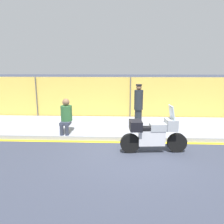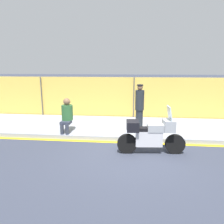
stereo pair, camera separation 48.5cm
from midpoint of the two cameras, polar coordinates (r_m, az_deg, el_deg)
The scene contains 7 objects.
ground_plane at distance 6.89m, azimuth 7.25°, elevation -10.72°, with size 120.00×120.00×0.00m, color #333847.
sidewalk at distance 9.35m, azimuth 6.98°, elevation -4.01°, with size 34.64×3.19×0.16m.
curb_paint_stripe at distance 7.77m, azimuth 7.12°, elevation -7.99°, with size 34.64×0.18×0.01m.
storefront_fence at distance 10.79m, azimuth 6.99°, elevation 3.43°, with size 32.91×0.17×2.10m.
motorcycle at distance 6.80m, azimuth 12.09°, elevation -5.79°, with size 2.08×0.60×1.48m.
officer_standing at distance 8.68m, azimuth 8.80°, elevation 1.44°, with size 0.34×0.34×1.78m.
person_seated_on_curb at distance 8.38m, azimuth -10.11°, elevation -0.46°, with size 0.43×0.68×1.29m.
Camera 2 is at (0.06, -6.33, 2.66)m, focal length 35.00 mm.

